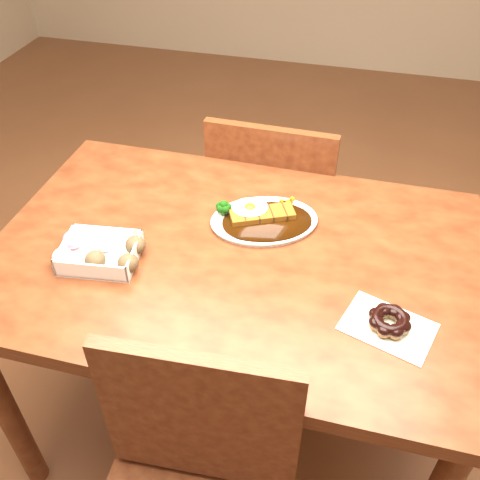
% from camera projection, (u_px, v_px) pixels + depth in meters
% --- Properties ---
extents(ground, '(6.00, 6.00, 0.00)m').
position_uv_depth(ground, '(236.00, 417.00, 1.80)').
color(ground, brown).
rests_on(ground, ground).
extents(table, '(1.20, 0.80, 0.75)m').
position_uv_depth(table, '(235.00, 280.00, 1.37)').
color(table, '#441C0D').
rests_on(table, ground).
extents(chair_far, '(0.43, 0.43, 0.87)m').
position_uv_depth(chair_far, '(275.00, 211.00, 1.88)').
color(chair_far, '#441C0D').
rests_on(chair_far, ground).
extents(katsu_curry_plate, '(0.33, 0.28, 0.05)m').
position_uv_depth(katsu_curry_plate, '(262.00, 218.00, 1.39)').
color(katsu_curry_plate, white).
rests_on(katsu_curry_plate, table).
extents(donut_box, '(0.21, 0.16, 0.05)m').
position_uv_depth(donut_box, '(100.00, 252.00, 1.27)').
color(donut_box, white).
rests_on(donut_box, table).
extents(pon_de_ring, '(0.22, 0.18, 0.04)m').
position_uv_depth(pon_de_ring, '(389.00, 321.00, 1.12)').
color(pon_de_ring, silver).
rests_on(pon_de_ring, table).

